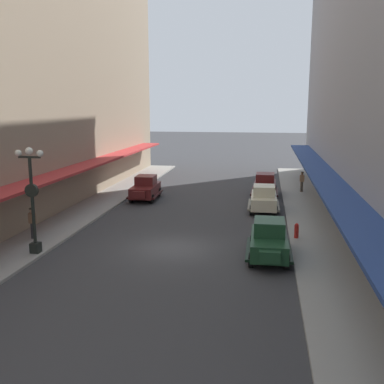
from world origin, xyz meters
name	(u,v)px	position (x,y,z in m)	size (l,w,h in m)	color
ground_plane	(173,248)	(0.00, 0.00, 0.00)	(200.00, 200.00, 0.00)	#38383A
sidewalk_left	(38,240)	(-7.50, 0.00, 0.07)	(3.00, 60.00, 0.15)	#99968E
sidewalk_right	(323,255)	(7.50, 0.00, 0.07)	(3.00, 60.00, 0.15)	#99968E
parked_car_0	(269,239)	(4.85, -0.70, 0.94)	(2.17, 4.27, 1.84)	#193D23
parked_car_1	(145,187)	(-4.61, 11.57, 0.94)	(2.28, 4.31, 1.84)	#591919
parked_car_2	(265,185)	(4.59, 14.26, 0.94)	(2.23, 4.29, 1.84)	#591919
parked_car_3	(264,198)	(4.53, 9.10, 0.94)	(2.18, 4.27, 1.84)	beige
lamp_post_with_clock	(32,196)	(-6.40, -2.20, 2.99)	(1.42, 0.44, 5.16)	black
fire_hydrant	(296,230)	(6.35, 2.42, 0.56)	(0.24, 0.24, 0.82)	#B21E19
pedestrian_0	(33,223)	(-7.73, 0.00, 1.01)	(0.36, 0.28, 1.67)	#2D2D33
pedestrian_1	(302,181)	(7.61, 15.98, 1.01)	(0.36, 0.28, 1.67)	#4C4238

